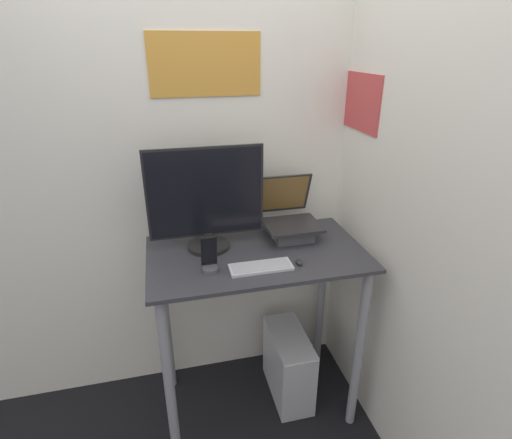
% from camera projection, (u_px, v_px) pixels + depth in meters
% --- Properties ---
extents(wall_back, '(6.00, 0.06, 2.60)m').
position_uv_depth(wall_back, '(240.00, 177.00, 2.26)').
color(wall_back, silver).
rests_on(wall_back, ground_plane).
extents(wall_side_right, '(0.06, 6.00, 2.60)m').
position_uv_depth(wall_side_right, '(412.00, 215.00, 1.76)').
color(wall_side_right, silver).
rests_on(wall_side_right, ground_plane).
extents(desk, '(1.09, 0.63, 1.03)m').
position_uv_depth(desk, '(257.00, 290.00, 2.11)').
color(desk, '#333338').
rests_on(desk, ground_plane).
extents(laptop, '(0.29, 0.33, 0.32)m').
position_uv_depth(laptop, '(290.00, 223.00, 2.15)').
color(laptop, '#4C4C51').
rests_on(laptop, desk).
extents(monitor, '(0.58, 0.22, 0.53)m').
position_uv_depth(monitor, '(206.00, 202.00, 1.96)').
color(monitor, black).
rests_on(monitor, desk).
extents(keyboard, '(0.30, 0.11, 0.02)m').
position_uv_depth(keyboard, '(261.00, 267.00, 1.86)').
color(keyboard, silver).
rests_on(keyboard, desk).
extents(mouse, '(0.03, 0.05, 0.02)m').
position_uv_depth(mouse, '(299.00, 262.00, 1.90)').
color(mouse, '#262626').
rests_on(mouse, desk).
extents(cell_phone, '(0.07, 0.07, 0.18)m').
position_uv_depth(cell_phone, '(210.00, 261.00, 1.82)').
color(cell_phone, '#4C4C51').
rests_on(cell_phone, desk).
extents(computer_tower, '(0.20, 0.44, 0.43)m').
position_uv_depth(computer_tower, '(288.00, 365.00, 2.41)').
color(computer_tower, silver).
rests_on(computer_tower, ground_plane).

